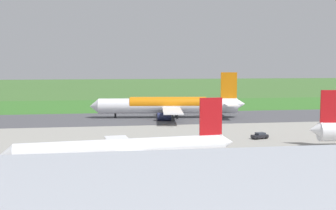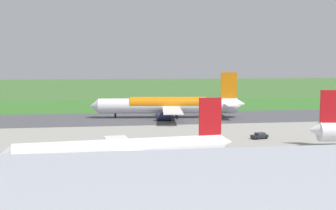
{
  "view_description": "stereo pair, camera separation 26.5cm",
  "coord_description": "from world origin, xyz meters",
  "px_view_note": "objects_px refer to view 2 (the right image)",
  "views": [
    {
      "loc": [
        24.51,
        145.37,
        18.48
      ],
      "look_at": [
        1.83,
        0.0,
        4.5
      ],
      "focal_mm": 45.64,
      "sensor_mm": 36.0,
      "label": 1
    },
    {
      "loc": [
        24.25,
        145.41,
        18.48
      ],
      "look_at": [
        1.83,
        0.0,
        4.5
      ],
      "focal_mm": 45.64,
      "sensor_mm": 36.0,
      "label": 2
    }
  ],
  "objects_px": {
    "airliner_parked_mid": "(124,149)",
    "traffic_cone_orange": "(94,108)",
    "airliner_main": "(169,105)",
    "service_car_followme": "(260,136)",
    "no_stopping_sign": "(110,105)"
  },
  "relations": [
    {
      "from": "airliner_main",
      "to": "no_stopping_sign",
      "type": "height_order",
      "value": "airliner_main"
    },
    {
      "from": "airliner_parked_mid",
      "to": "service_car_followme",
      "type": "bearing_deg",
      "value": -144.46
    },
    {
      "from": "airliner_parked_mid",
      "to": "traffic_cone_orange",
      "type": "height_order",
      "value": "airliner_parked_mid"
    },
    {
      "from": "service_car_followme",
      "to": "traffic_cone_orange",
      "type": "distance_m",
      "value": 91.71
    },
    {
      "from": "airliner_main",
      "to": "service_car_followme",
      "type": "distance_m",
      "value": 47.96
    },
    {
      "from": "airliner_main",
      "to": "service_car_followme",
      "type": "xyz_separation_m",
      "value": [
        -15.73,
        45.17,
        -3.51
      ]
    },
    {
      "from": "service_car_followme",
      "to": "airliner_main",
      "type": "bearing_deg",
      "value": -70.81
    },
    {
      "from": "service_car_followme",
      "to": "no_stopping_sign",
      "type": "distance_m",
      "value": 90.43
    },
    {
      "from": "airliner_main",
      "to": "traffic_cone_orange",
      "type": "height_order",
      "value": "airliner_main"
    },
    {
      "from": "airliner_parked_mid",
      "to": "traffic_cone_orange",
      "type": "xyz_separation_m",
      "value": [
        7.34,
        -106.31,
        -3.09
      ]
    },
    {
      "from": "service_car_followme",
      "to": "no_stopping_sign",
      "type": "height_order",
      "value": "no_stopping_sign"
    },
    {
      "from": "airliner_main",
      "to": "airliner_parked_mid",
      "type": "relative_size",
      "value": 1.28
    },
    {
      "from": "service_car_followme",
      "to": "traffic_cone_orange",
      "type": "relative_size",
      "value": 8.23
    },
    {
      "from": "airliner_main",
      "to": "no_stopping_sign",
      "type": "bearing_deg",
      "value": -62.97
    },
    {
      "from": "service_car_followme",
      "to": "traffic_cone_orange",
      "type": "height_order",
      "value": "service_car_followme"
    }
  ]
}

